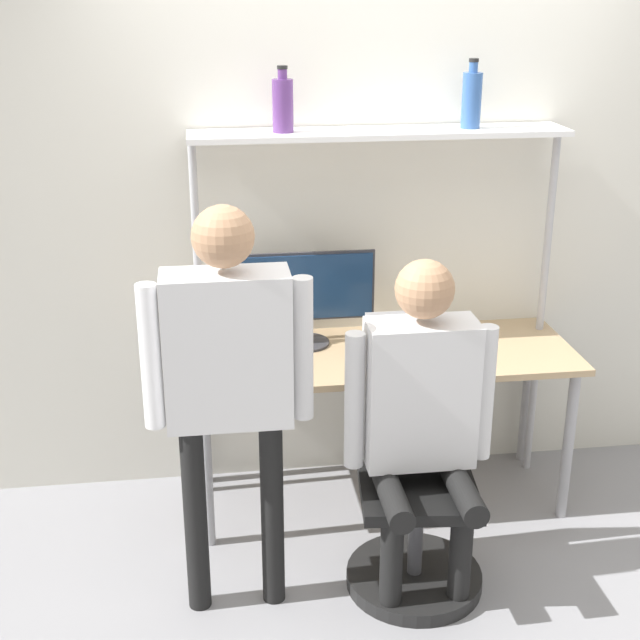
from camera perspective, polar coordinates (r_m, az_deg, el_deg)
name	(u,v)px	position (r m, az deg, el deg)	size (l,w,h in m)	color
ground_plane	(393,539)	(4.13, 4.72, -13.77)	(12.00, 12.00, 0.00)	gray
wall_back	(370,208)	(4.21, 3.23, 7.19)	(8.00, 0.06, 2.70)	silver
desk	(382,368)	(4.09, 3.98, -3.10)	(1.75, 0.65, 0.77)	tan
shelf_unit	(378,187)	(4.01, 3.75, 8.46)	(1.67, 0.28, 1.74)	white
monitor	(304,293)	(4.05, -1.00, 1.74)	(0.65, 0.23, 0.44)	#333338
laptop	(404,350)	(3.93, 5.40, -1.89)	(0.33, 0.22, 0.22)	silver
cell_phone	(467,358)	(4.02, 9.41, -2.40)	(0.07, 0.15, 0.01)	#264C8C
office_chair	(415,519)	(3.75, 6.10, -12.55)	(0.56, 0.56, 0.93)	black
person_seated	(422,405)	(3.44, 6.54, -5.42)	(0.59, 0.47, 1.40)	black
person_standing	(228,364)	(3.24, -5.91, -2.80)	(0.62, 0.22, 1.63)	black
bottle_purple	(283,104)	(3.88, -2.39, 13.63)	(0.09, 0.09, 0.28)	#593372
bottle_blue	(472,99)	(4.04, 9.68, 13.78)	(0.09, 0.09, 0.30)	#335999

